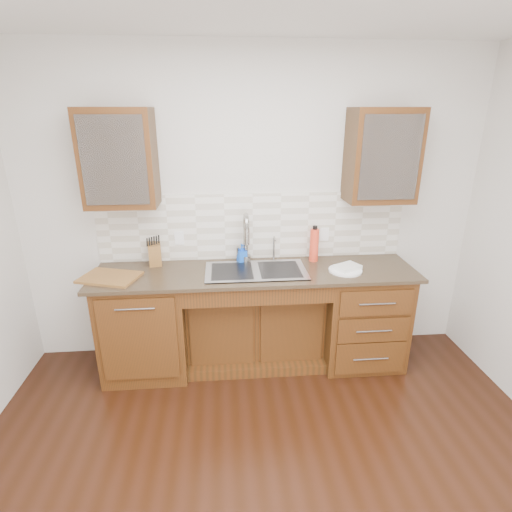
{
  "coord_description": "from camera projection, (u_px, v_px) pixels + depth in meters",
  "views": [
    {
      "loc": [
        -0.26,
        -1.66,
        2.18
      ],
      "look_at": [
        0.0,
        1.4,
        1.05
      ],
      "focal_mm": 28.0,
      "sensor_mm": 36.0,
      "label": 1
    }
  ],
  "objects": [
    {
      "name": "cup_left_b",
      "position": [
        135.0,
        166.0,
        3.12
      ],
      "size": [
        0.09,
        0.09,
        0.08
      ],
      "primitive_type": "imported",
      "rotation": [
        0.0,
        0.0,
        -0.05
      ],
      "color": "silver",
      "rests_on": "upper_cabinet_left"
    },
    {
      "name": "cup_right_b",
      "position": [
        390.0,
        162.0,
        3.29
      ],
      "size": [
        0.13,
        0.13,
        0.1
      ],
      "primitive_type": "imported",
      "rotation": [
        0.0,
        0.0,
        -0.31
      ],
      "color": "silver",
      "rests_on": "upper_cabinet_right"
    },
    {
      "name": "outlet_right",
      "position": [
        324.0,
        234.0,
        3.61
      ],
      "size": [
        0.08,
        0.01,
        0.12
      ],
      "primitive_type": "cube",
      "color": "white",
      "rests_on": "backsplash"
    },
    {
      "name": "upper_cabinet_left",
      "position": [
        119.0,
        158.0,
        3.09
      ],
      "size": [
        0.55,
        0.34,
        0.75
      ],
      "primitive_type": "cube",
      "color": "#593014",
      "rests_on": "wall_back"
    },
    {
      "name": "upper_cabinet_right",
      "position": [
        382.0,
        156.0,
        3.26
      ],
      "size": [
        0.55,
        0.34,
        0.75
      ],
      "primitive_type": "cube",
      "color": "#593014",
      "rests_on": "wall_back"
    },
    {
      "name": "countertop",
      "position": [
        256.0,
        272.0,
        3.35
      ],
      "size": [
        2.7,
        0.65,
        0.03
      ],
      "primitive_type": "cube",
      "color": "#84705B",
      "rests_on": "base_cabinet_left"
    },
    {
      "name": "filter_tap",
      "position": [
        274.0,
        248.0,
        3.53
      ],
      "size": [
        0.02,
        0.02,
        0.24
      ],
      "primitive_type": "cylinder",
      "color": "#999993",
      "rests_on": "countertop"
    },
    {
      "name": "base_cabinet_right",
      "position": [
        360.0,
        315.0,
        3.6
      ],
      "size": [
        0.7,
        0.62,
        0.88
      ],
      "primitive_type": "cube",
      "color": "#593014",
      "rests_on": "ground"
    },
    {
      "name": "water_bottle",
      "position": [
        314.0,
        245.0,
        3.52
      ],
      "size": [
        0.1,
        0.1,
        0.29
      ],
      "primitive_type": "cylinder",
      "rotation": [
        0.0,
        0.0,
        -0.37
      ],
      "color": "#EE4024",
      "rests_on": "countertop"
    },
    {
      "name": "outlet_left",
      "position": [
        179.0,
        238.0,
        3.51
      ],
      "size": [
        0.08,
        0.01,
        0.12
      ],
      "primitive_type": "cube",
      "color": "white",
      "rests_on": "backsplash"
    },
    {
      "name": "sink",
      "position": [
        256.0,
        281.0,
        3.36
      ],
      "size": [
        0.84,
        0.46,
        0.19
      ],
      "primitive_type": "cube",
      "color": "#9E9EA5",
      "rests_on": "countertop"
    },
    {
      "name": "plate",
      "position": [
        345.0,
        270.0,
        3.33
      ],
      "size": [
        0.34,
        0.34,
        0.02
      ],
      "primitive_type": "cylinder",
      "rotation": [
        0.0,
        0.0,
        -0.28
      ],
      "color": "white",
      "rests_on": "countertop"
    },
    {
      "name": "backsplash",
      "position": [
        253.0,
        226.0,
        3.54
      ],
      "size": [
        2.7,
        0.02,
        0.59
      ],
      "primitive_type": "cube",
      "color": "beige",
      "rests_on": "wall_back"
    },
    {
      "name": "soap_bottle",
      "position": [
        242.0,
        253.0,
        3.51
      ],
      "size": [
        0.1,
        0.1,
        0.17
      ],
      "primitive_type": "imported",
      "rotation": [
        0.0,
        0.0,
        0.32
      ],
      "color": "blue",
      "rests_on": "countertop"
    },
    {
      "name": "dish_towel",
      "position": [
        348.0,
        267.0,
        3.34
      ],
      "size": [
        0.25,
        0.22,
        0.03
      ],
      "primitive_type": "cube",
      "rotation": [
        0.0,
        0.0,
        0.48
      ],
      "color": "silver",
      "rests_on": "plate"
    },
    {
      "name": "knife_block",
      "position": [
        155.0,
        254.0,
        3.46
      ],
      "size": [
        0.13,
        0.18,
        0.19
      ],
      "primitive_type": "cube",
      "rotation": [
        0.0,
        0.0,
        0.15
      ],
      "color": "olive",
      "rests_on": "countertop"
    },
    {
      "name": "cup_left_a",
      "position": [
        103.0,
        165.0,
        3.1
      ],
      "size": [
        0.16,
        0.16,
        0.1
      ],
      "primitive_type": "imported",
      "rotation": [
        0.0,
        0.0,
        0.41
      ],
      "color": "white",
      "rests_on": "upper_cabinet_left"
    },
    {
      "name": "cutting_board",
      "position": [
        110.0,
        277.0,
        3.19
      ],
      "size": [
        0.51,
        0.42,
        0.02
      ],
      "primitive_type": "cube",
      "rotation": [
        0.0,
        0.0,
        -0.3
      ],
      "color": "#9A5D27",
      "rests_on": "countertop"
    },
    {
      "name": "base_cabinet_center",
      "position": [
        255.0,
        323.0,
        3.64
      ],
      "size": [
        1.2,
        0.44,
        0.7
      ],
      "primitive_type": "cube",
      "color": "#593014",
      "rests_on": "ground"
    },
    {
      "name": "cup_right_a",
      "position": [
        367.0,
        162.0,
        3.27
      ],
      "size": [
        0.15,
        0.15,
        0.1
      ],
      "primitive_type": "imported",
      "rotation": [
        0.0,
        0.0,
        -0.17
      ],
      "color": "white",
      "rests_on": "upper_cabinet_right"
    },
    {
      "name": "wall_back",
      "position": [
        252.0,
        209.0,
        3.55
      ],
      "size": [
        4.0,
        0.1,
        2.7
      ],
      "primitive_type": "cube",
      "color": "silver",
      "rests_on": "ground"
    },
    {
      "name": "faucet",
      "position": [
        246.0,
        240.0,
        3.48
      ],
      "size": [
        0.04,
        0.04,
        0.4
      ],
      "primitive_type": "cylinder",
      "color": "#999993",
      "rests_on": "countertop"
    },
    {
      "name": "base_cabinet_left",
      "position": [
        146.0,
        324.0,
        3.45
      ],
      "size": [
        0.7,
        0.62,
        0.88
      ],
      "primitive_type": "cube",
      "color": "#593014",
      "rests_on": "ground"
    }
  ]
}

